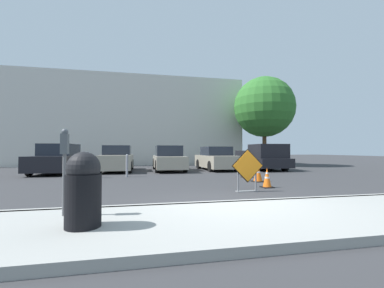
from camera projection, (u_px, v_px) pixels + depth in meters
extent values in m
plane|color=#333335|center=(170.00, 171.00, 15.35)|extent=(96.00, 96.00, 0.00)
cube|color=#999993|center=(253.00, 220.00, 4.33)|extent=(30.35, 2.55, 0.14)
cube|color=#999993|center=(227.00, 204.00, 5.58)|extent=(30.35, 0.20, 0.14)
cube|color=black|center=(248.00, 166.00, 7.70)|extent=(1.01, 0.02, 1.01)
cube|color=orange|center=(248.00, 166.00, 7.69)|extent=(0.95, 0.02, 0.95)
cube|color=slate|center=(247.00, 191.00, 7.73)|extent=(0.69, 0.20, 0.02)
cube|color=slate|center=(238.00, 179.00, 7.68)|extent=(0.04, 0.04, 0.78)
cube|color=slate|center=(256.00, 178.00, 7.80)|extent=(0.04, 0.04, 0.78)
cube|color=black|center=(267.00, 187.00, 8.54)|extent=(0.38, 0.38, 0.03)
cone|color=orange|center=(267.00, 177.00, 8.55)|extent=(0.28, 0.28, 0.63)
cylinder|color=white|center=(267.00, 173.00, 8.56)|extent=(0.09, 0.09, 0.06)
cylinder|color=white|center=(267.00, 178.00, 8.55)|extent=(0.16, 0.16, 0.06)
cube|color=black|center=(258.00, 181.00, 10.13)|extent=(0.46, 0.46, 0.03)
cone|color=orange|center=(258.00, 172.00, 10.14)|extent=(0.34, 0.34, 0.72)
cylinder|color=white|center=(258.00, 168.00, 10.15)|extent=(0.11, 0.11, 0.06)
cylinder|color=white|center=(258.00, 172.00, 10.14)|extent=(0.19, 0.19, 0.06)
cube|color=black|center=(246.00, 177.00, 11.67)|extent=(0.40, 0.40, 0.03)
cone|color=orange|center=(246.00, 168.00, 11.68)|extent=(0.30, 0.30, 0.78)
cylinder|color=white|center=(246.00, 165.00, 11.68)|extent=(0.10, 0.10, 0.07)
cylinder|color=white|center=(246.00, 169.00, 11.68)|extent=(0.17, 0.17, 0.07)
cube|color=black|center=(59.00, 163.00, 13.97)|extent=(2.12, 4.72, 0.77)
cube|color=#1E232D|center=(60.00, 150.00, 14.10)|extent=(1.75, 2.22, 0.64)
cylinder|color=black|center=(66.00, 169.00, 12.68)|extent=(0.24, 0.68, 0.66)
cylinder|color=black|center=(29.00, 169.00, 12.42)|extent=(0.24, 0.68, 0.66)
cylinder|color=black|center=(82.00, 165.00, 15.50)|extent=(0.24, 0.68, 0.66)
cylinder|color=black|center=(52.00, 166.00, 15.25)|extent=(0.24, 0.68, 0.66)
cube|color=#A39984|center=(117.00, 161.00, 15.19)|extent=(1.77, 4.44, 0.80)
cube|color=#1E232D|center=(118.00, 150.00, 15.31)|extent=(1.53, 2.05, 0.55)
cylinder|color=black|center=(130.00, 167.00, 13.99)|extent=(0.21, 0.64, 0.64)
cylinder|color=black|center=(100.00, 168.00, 13.68)|extent=(0.21, 0.64, 0.64)
cylinder|color=black|center=(132.00, 164.00, 16.68)|extent=(0.21, 0.64, 0.64)
cylinder|color=black|center=(106.00, 165.00, 16.37)|extent=(0.21, 0.64, 0.64)
cube|color=#A39984|center=(169.00, 162.00, 15.62)|extent=(1.78, 4.42, 0.69)
cube|color=#1E232D|center=(169.00, 151.00, 15.74)|extent=(1.54, 2.04, 0.63)
cylinder|color=black|center=(185.00, 166.00, 14.43)|extent=(0.21, 0.71, 0.71)
cylinder|color=black|center=(157.00, 166.00, 14.12)|extent=(0.21, 0.71, 0.71)
cylinder|color=black|center=(178.00, 164.00, 17.10)|extent=(0.21, 0.71, 0.71)
cylinder|color=black|center=(155.00, 164.00, 16.79)|extent=(0.21, 0.71, 0.71)
cube|color=#A39984|center=(216.00, 161.00, 16.21)|extent=(1.90, 4.21, 0.74)
cube|color=#1E232D|center=(216.00, 151.00, 16.33)|extent=(1.61, 1.96, 0.55)
cylinder|color=black|center=(237.00, 166.00, 15.15)|extent=(0.22, 0.64, 0.63)
cylinder|color=black|center=(211.00, 166.00, 14.76)|extent=(0.22, 0.64, 0.63)
cylinder|color=black|center=(221.00, 164.00, 17.65)|extent=(0.22, 0.64, 0.63)
cylinder|color=black|center=(199.00, 164.00, 17.26)|extent=(0.22, 0.64, 0.63)
cube|color=black|center=(260.00, 162.00, 16.91)|extent=(2.29, 5.31, 0.55)
cube|color=black|center=(268.00, 151.00, 15.78)|extent=(1.93, 2.19, 0.85)
cube|color=black|center=(248.00, 154.00, 19.13)|extent=(1.86, 0.22, 0.45)
cube|color=black|center=(267.00, 154.00, 18.09)|extent=(0.26, 2.49, 0.45)
cube|color=black|center=(241.00, 154.00, 17.82)|extent=(0.26, 2.49, 0.45)
cylinder|color=black|center=(285.00, 164.00, 15.50)|extent=(0.29, 0.79, 0.78)
cylinder|color=black|center=(256.00, 165.00, 15.24)|extent=(0.29, 0.79, 0.78)
cylinder|color=black|center=(263.00, 162.00, 18.58)|extent=(0.29, 0.79, 0.78)
cylinder|color=black|center=(239.00, 162.00, 18.32)|extent=(0.29, 0.79, 0.78)
cylinder|color=black|center=(83.00, 201.00, 3.70)|extent=(0.50, 0.50, 0.76)
sphere|color=black|center=(84.00, 168.00, 3.71)|extent=(0.48, 0.48, 0.48)
cylinder|color=gray|center=(127.00, 166.00, 11.92)|extent=(0.11, 0.11, 1.00)
sphere|color=gray|center=(127.00, 155.00, 11.93)|extent=(0.12, 0.12, 0.12)
cylinder|color=gray|center=(91.00, 166.00, 11.59)|extent=(0.11, 0.11, 1.03)
sphere|color=gray|center=(91.00, 155.00, 11.60)|extent=(0.12, 0.12, 0.12)
cylinder|color=#59595B|center=(64.00, 185.00, 4.34)|extent=(0.06, 0.06, 1.04)
cube|color=#474C51|center=(65.00, 144.00, 4.36)|extent=(0.11, 0.15, 0.35)
sphere|color=#474C51|center=(65.00, 132.00, 4.36)|extent=(0.11, 0.11, 0.11)
cube|color=beige|center=(122.00, 122.00, 22.74)|extent=(20.58, 5.00, 7.44)
cylinder|color=#513823|center=(264.00, 148.00, 20.52)|extent=(0.32, 0.32, 2.91)
sphere|color=#2D6B28|center=(264.00, 107.00, 20.60)|extent=(4.83, 4.83, 4.83)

